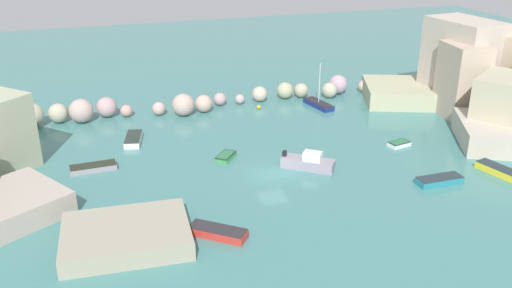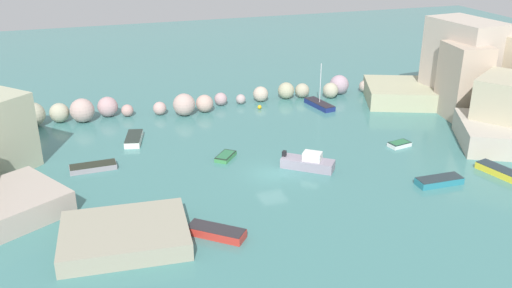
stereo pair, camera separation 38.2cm
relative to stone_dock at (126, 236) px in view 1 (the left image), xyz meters
name	(u,v)px [view 1 (the left image)]	position (x,y,z in m)	size (l,w,h in m)	color
cove_water	(273,174)	(14.22, 7.70, -0.68)	(160.00, 160.00, 0.00)	#427E7B
cliff_headland_right	(488,86)	(43.49, 14.65, 3.00)	(23.36, 27.31, 10.71)	#A8AA91
rock_breakwater	(184,102)	(10.07, 27.69, 0.49)	(44.08, 4.93, 2.78)	#ACA98E
stone_dock	(126,236)	(0.00, 0.00, 0.00)	(9.11, 7.00, 1.35)	#9B9681
channel_buoy	(259,107)	(18.88, 25.53, -0.43)	(0.50, 0.50, 0.50)	gold
moored_boat_0	(399,144)	(28.90, 9.78, -0.42)	(2.48, 1.69, 0.48)	white
moored_boat_1	(93,168)	(-1.57, 13.73, -0.39)	(4.31, 1.63, 0.57)	gray
moored_boat_2	(218,232)	(6.57, -1.15, -0.33)	(4.35, 3.95, 0.70)	red
moored_boat_3	(308,162)	(17.78, 7.72, -0.06)	(4.94, 4.37, 1.71)	gray
moored_boat_4	(439,180)	(27.62, 1.07, -0.36)	(4.22, 1.51, 0.64)	teal
moored_boat_5	(499,170)	(34.07, 1.05, -0.34)	(2.41, 4.46, 0.68)	yellow
moored_boat_6	(226,156)	(10.97, 12.37, -0.43)	(2.62, 2.80, 0.46)	#3F8E4E
moored_boat_7	(133,139)	(2.91, 19.62, -0.35)	(2.43, 4.29, 0.66)	white
moored_boat_8	(319,104)	(26.23, 23.98, -0.33)	(2.32, 4.97, 5.51)	navy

